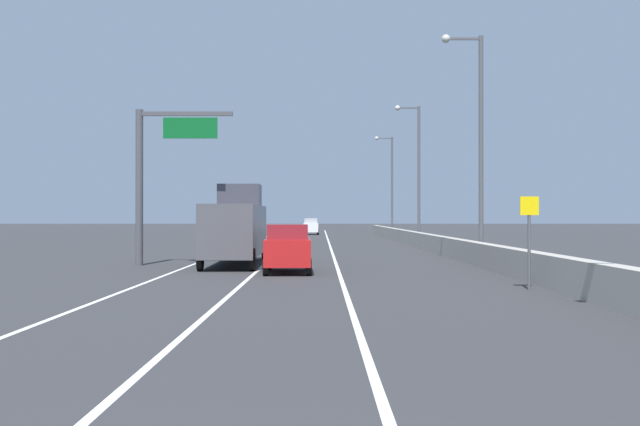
{
  "coord_description": "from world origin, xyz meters",
  "views": [
    {
      "loc": [
        0.71,
        -4.44,
        2.37
      ],
      "look_at": [
        0.83,
        54.86,
        2.61
      ],
      "focal_mm": 42.04,
      "sensor_mm": 36.0,
      "label": 1
    }
  ],
  "objects_px": {
    "lamp_post_right_third": "(415,166)",
    "car_red_2": "(286,249)",
    "speed_advisory_sign": "(528,235)",
    "lamp_post_right_fourth": "(389,180)",
    "lamp_post_right_second": "(475,133)",
    "car_white_1": "(310,226)",
    "overhead_sign_gantry": "(153,167)",
    "box_truck": "(235,227)",
    "car_yellow_0": "(229,232)"
  },
  "relations": [
    {
      "from": "car_red_2",
      "to": "box_truck",
      "type": "distance_m",
      "value": 5.93
    },
    {
      "from": "lamp_post_right_third",
      "to": "car_yellow_0",
      "type": "distance_m",
      "value": 16.56
    },
    {
      "from": "car_yellow_0",
      "to": "car_white_1",
      "type": "xyz_separation_m",
      "value": [
        6.31,
        32.92,
        0.03
      ]
    },
    {
      "from": "car_yellow_0",
      "to": "box_truck",
      "type": "relative_size",
      "value": 0.45
    },
    {
      "from": "speed_advisory_sign",
      "to": "lamp_post_right_third",
      "type": "xyz_separation_m",
      "value": [
        1.38,
        38.96,
        4.86
      ]
    },
    {
      "from": "overhead_sign_gantry",
      "to": "lamp_post_right_fourth",
      "type": "height_order",
      "value": "lamp_post_right_fourth"
    },
    {
      "from": "car_white_1",
      "to": "lamp_post_right_third",
      "type": "bearing_deg",
      "value": -73.88
    },
    {
      "from": "car_white_1",
      "to": "car_red_2",
      "type": "distance_m",
      "value": 63.66
    },
    {
      "from": "overhead_sign_gantry",
      "to": "lamp_post_right_fourth",
      "type": "bearing_deg",
      "value": 72.59
    },
    {
      "from": "speed_advisory_sign",
      "to": "lamp_post_right_third",
      "type": "height_order",
      "value": "lamp_post_right_third"
    },
    {
      "from": "car_red_2",
      "to": "box_truck",
      "type": "xyz_separation_m",
      "value": [
        -2.75,
        5.2,
        0.81
      ]
    },
    {
      "from": "speed_advisory_sign",
      "to": "lamp_post_right_second",
      "type": "distance_m",
      "value": 15.2
    },
    {
      "from": "lamp_post_right_fourth",
      "to": "overhead_sign_gantry",
      "type": "bearing_deg",
      "value": -107.41
    },
    {
      "from": "overhead_sign_gantry",
      "to": "lamp_post_right_fourth",
      "type": "distance_m",
      "value": 54.14
    },
    {
      "from": "speed_advisory_sign",
      "to": "lamp_post_right_second",
      "type": "bearing_deg",
      "value": 84.75
    },
    {
      "from": "overhead_sign_gantry",
      "to": "car_yellow_0",
      "type": "xyz_separation_m",
      "value": [
        0.53,
        26.05,
        -3.72
      ]
    },
    {
      "from": "speed_advisory_sign",
      "to": "box_truck",
      "type": "distance_m",
      "value": 16.5
    },
    {
      "from": "lamp_post_right_fourth",
      "to": "speed_advisory_sign",
      "type": "bearing_deg",
      "value": -91.34
    },
    {
      "from": "car_yellow_0",
      "to": "speed_advisory_sign",
      "type": "bearing_deg",
      "value": -69.56
    },
    {
      "from": "box_truck",
      "to": "car_yellow_0",
      "type": "bearing_deg",
      "value": 97.45
    },
    {
      "from": "speed_advisory_sign",
      "to": "car_red_2",
      "type": "height_order",
      "value": "speed_advisory_sign"
    },
    {
      "from": "overhead_sign_gantry",
      "to": "car_white_1",
      "type": "distance_m",
      "value": 59.48
    },
    {
      "from": "lamp_post_right_third",
      "to": "car_red_2",
      "type": "xyz_separation_m",
      "value": [
        -9.46,
        -31.7,
        -5.62
      ]
    },
    {
      "from": "lamp_post_right_second",
      "to": "lamp_post_right_fourth",
      "type": "distance_m",
      "value": 49.24
    },
    {
      "from": "car_yellow_0",
      "to": "lamp_post_right_fourth",
      "type": "bearing_deg",
      "value": 58.53
    },
    {
      "from": "speed_advisory_sign",
      "to": "car_white_1",
      "type": "xyz_separation_m",
      "value": [
        -7.85,
        70.92,
        -0.73
      ]
    },
    {
      "from": "lamp_post_right_fourth",
      "to": "car_white_1",
      "type": "distance_m",
      "value": 13.13
    },
    {
      "from": "lamp_post_right_third",
      "to": "box_truck",
      "type": "height_order",
      "value": "lamp_post_right_third"
    },
    {
      "from": "lamp_post_right_fourth",
      "to": "box_truck",
      "type": "relative_size",
      "value": 1.21
    },
    {
      "from": "lamp_post_right_fourth",
      "to": "car_white_1",
      "type": "height_order",
      "value": "lamp_post_right_fourth"
    },
    {
      "from": "overhead_sign_gantry",
      "to": "speed_advisory_sign",
      "type": "height_order",
      "value": "overhead_sign_gantry"
    },
    {
      "from": "box_truck",
      "to": "car_white_1",
      "type": "bearing_deg",
      "value": 87.09
    },
    {
      "from": "speed_advisory_sign",
      "to": "lamp_post_right_second",
      "type": "xyz_separation_m",
      "value": [
        1.32,
        14.34,
        4.86
      ]
    },
    {
      "from": "box_truck",
      "to": "overhead_sign_gantry",
      "type": "bearing_deg",
      "value": -172.62
    },
    {
      "from": "overhead_sign_gantry",
      "to": "car_yellow_0",
      "type": "distance_m",
      "value": 26.32
    },
    {
      "from": "lamp_post_right_fourth",
      "to": "car_yellow_0",
      "type": "bearing_deg",
      "value": -121.47
    },
    {
      "from": "overhead_sign_gantry",
      "to": "speed_advisory_sign",
      "type": "relative_size",
      "value": 2.5
    },
    {
      "from": "speed_advisory_sign",
      "to": "car_white_1",
      "type": "bearing_deg",
      "value": 96.32
    },
    {
      "from": "car_red_2",
      "to": "car_yellow_0",
      "type": "bearing_deg",
      "value": 101.2
    },
    {
      "from": "speed_advisory_sign",
      "to": "car_yellow_0",
      "type": "distance_m",
      "value": 40.56
    },
    {
      "from": "lamp_post_right_fourth",
      "to": "box_truck",
      "type": "height_order",
      "value": "lamp_post_right_fourth"
    },
    {
      "from": "speed_advisory_sign",
      "to": "car_yellow_0",
      "type": "xyz_separation_m",
      "value": [
        -14.17,
        38.0,
        -0.75
      ]
    },
    {
      "from": "overhead_sign_gantry",
      "to": "lamp_post_right_second",
      "type": "height_order",
      "value": "lamp_post_right_second"
    },
    {
      "from": "overhead_sign_gantry",
      "to": "car_red_2",
      "type": "height_order",
      "value": "overhead_sign_gantry"
    },
    {
      "from": "overhead_sign_gantry",
      "to": "car_white_1",
      "type": "bearing_deg",
      "value": 83.38
    },
    {
      "from": "lamp_post_right_third",
      "to": "lamp_post_right_fourth",
      "type": "bearing_deg",
      "value": 89.75
    },
    {
      "from": "speed_advisory_sign",
      "to": "lamp_post_right_fourth",
      "type": "height_order",
      "value": "lamp_post_right_fourth"
    },
    {
      "from": "lamp_post_right_second",
      "to": "car_white_1",
      "type": "xyz_separation_m",
      "value": [
        -9.17,
        56.58,
        -5.59
      ]
    },
    {
      "from": "lamp_post_right_second",
      "to": "car_yellow_0",
      "type": "relative_size",
      "value": 2.67
    },
    {
      "from": "overhead_sign_gantry",
      "to": "speed_advisory_sign",
      "type": "xyz_separation_m",
      "value": [
        14.69,
        -11.95,
        -2.96
      ]
    }
  ]
}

